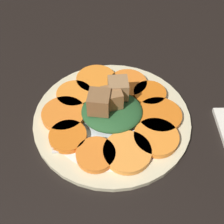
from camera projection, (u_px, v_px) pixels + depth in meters
table_slab at (112, 123)px, 52.86cm from camera, size 120.00×120.00×2.00cm
plate at (112, 118)px, 51.70cm from camera, size 28.65×28.65×1.05cm
carrot_slice_0 at (128, 84)px, 55.86cm from camera, size 7.55×7.55×1.14cm
carrot_slice_1 at (96, 80)px, 56.60cm from camera, size 7.99×7.99×1.14cm
carrot_slice_2 at (74, 94)px, 53.93cm from camera, size 6.78×6.78×1.14cm
carrot_slice_3 at (63, 116)px, 50.41cm from camera, size 7.94×7.94×1.14cm
carrot_slice_4 at (68, 136)px, 47.54cm from camera, size 6.43×6.43×1.14cm
carrot_slice_5 at (96, 155)px, 45.22cm from camera, size 6.43×6.43×1.14cm
carrot_slice_6 at (127, 152)px, 45.53cm from camera, size 7.93×7.93×1.14cm
carrot_slice_7 at (156, 137)px, 47.39cm from camera, size 7.67×7.67×1.14cm
carrot_slice_8 at (159, 115)px, 50.54cm from camera, size 8.06×8.06×1.14cm
carrot_slice_9 at (150, 94)px, 54.04cm from camera, size 6.31×6.31×1.14cm
center_pile at (111, 106)px, 49.75cm from camera, size 11.03×9.93×6.16cm
fork at (107, 144)px, 46.92cm from camera, size 19.10×2.54×0.40cm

